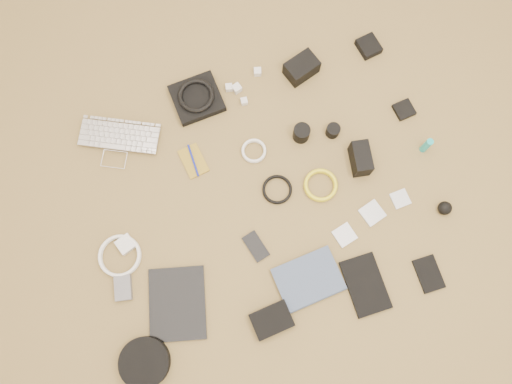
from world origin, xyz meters
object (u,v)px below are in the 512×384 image
object	(u,v)px
dslr_camera	(301,68)
tablet	(177,304)
headphone_case	(145,362)
phone	(256,246)
paperback	(318,302)
laptop	(118,146)

from	to	relation	value
dslr_camera	tablet	bearing A→B (deg)	-152.97
dslr_camera	headphone_case	bearing A→B (deg)	-153.04
phone	dslr_camera	bearing A→B (deg)	42.82
phone	paperback	world-z (taller)	paperback
laptop	headphone_case	bearing A→B (deg)	-72.01
laptop	dslr_camera	distance (m)	0.79
headphone_case	phone	bearing A→B (deg)	29.88
headphone_case	paperback	world-z (taller)	headphone_case
dslr_camera	phone	distance (m)	0.73
phone	headphone_case	distance (m)	0.56
phone	paperback	bearing A→B (deg)	-74.52
laptop	tablet	world-z (taller)	laptop
tablet	headphone_case	world-z (taller)	headphone_case
dslr_camera	paperback	bearing A→B (deg)	-123.40
dslr_camera	phone	xyz separation A→B (m)	(-0.38, -0.63, -0.03)
laptop	phone	size ratio (longest dim) A/B	2.83
headphone_case	dslr_camera	bearing A→B (deg)	46.39
tablet	headphone_case	xyz separation A→B (m)	(-0.16, -0.16, 0.02)
dslr_camera	tablet	distance (m)	1.03
tablet	paperback	world-z (taller)	paperback
laptop	tablet	bearing A→B (deg)	-59.67
tablet	headphone_case	size ratio (longest dim) A/B	1.49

